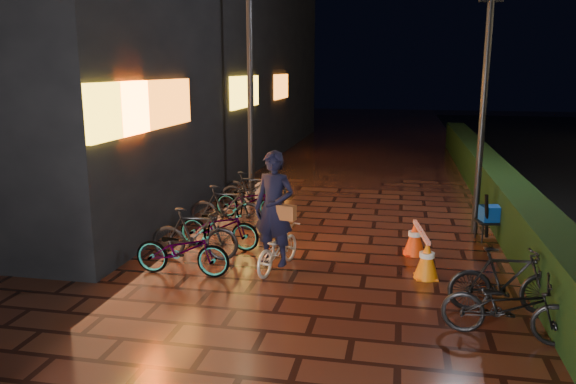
# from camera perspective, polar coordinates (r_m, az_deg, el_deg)

# --- Properties ---
(ground) EXTENTS (80.00, 80.00, 0.00)m
(ground) POSITION_cam_1_polar(r_m,az_deg,el_deg) (7.73, 2.70, -12.48)
(ground) COLOR #381911
(ground) RESTS_ON ground
(hedge) EXTENTS (0.70, 20.00, 1.00)m
(hedge) POSITION_cam_1_polar(r_m,az_deg,el_deg) (15.36, 19.69, 1.36)
(hedge) COLOR black
(hedge) RESTS_ON ground
(storefront_block) EXTENTS (12.09, 22.00, 9.00)m
(storefront_block) POSITION_cam_1_polar(r_m,az_deg,el_deg) (21.27, -18.99, 15.13)
(storefront_block) COLOR black
(storefront_block) RESTS_ON ground
(lamp_post_hedge) EXTENTS (0.46, 0.18, 4.79)m
(lamp_post_hedge) POSITION_cam_1_polar(r_m,az_deg,el_deg) (11.62, 19.26, 8.67)
(lamp_post_hedge) COLOR black
(lamp_post_hedge) RESTS_ON ground
(lamp_post_sf) EXTENTS (0.56, 0.19, 5.84)m
(lamp_post_sf) POSITION_cam_1_polar(r_m,az_deg,el_deg) (14.37, -3.86, 12.23)
(lamp_post_sf) COLOR black
(lamp_post_sf) RESTS_ON ground
(cyclist) EXTENTS (0.81, 1.46, 1.99)m
(cyclist) POSITION_cam_1_polar(r_m,az_deg,el_deg) (9.12, -1.27, -3.58)
(cyclist) COLOR silver
(cyclist) RESTS_ON ground
(traffic_barrier) EXTENTS (0.56, 1.54, 0.63)m
(traffic_barrier) POSITION_cam_1_polar(r_m,az_deg,el_deg) (9.73, 13.30, -5.54)
(traffic_barrier) COLOR orange
(traffic_barrier) RESTS_ON ground
(cart_assembly) EXTENTS (0.61, 0.65, 0.99)m
(cart_assembly) POSITION_cam_1_polar(r_m,az_deg,el_deg) (11.42, 19.88, -2.26)
(cart_assembly) COLOR black
(cart_assembly) RESTS_ON ground
(parked_bikes_storefront) EXTENTS (1.88, 5.64, 0.92)m
(parked_bikes_storefront) POSITION_cam_1_polar(r_m,az_deg,el_deg) (11.46, -5.98, -1.90)
(parked_bikes_storefront) COLOR black
(parked_bikes_storefront) RESTS_ON ground
(parked_bikes_hedge) EXTENTS (1.71, 1.45, 0.92)m
(parked_bikes_hedge) POSITION_cam_1_polar(r_m,az_deg,el_deg) (7.80, 21.39, -9.65)
(parked_bikes_hedge) COLOR black
(parked_bikes_hedge) RESTS_ON ground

